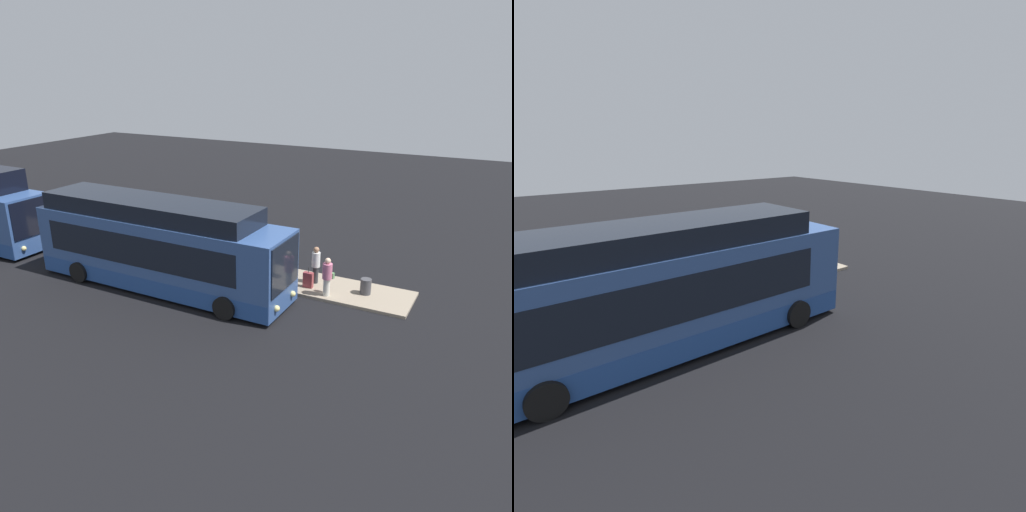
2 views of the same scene
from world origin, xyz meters
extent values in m
plane|color=black|center=(0.00, 0.00, 0.00)|extent=(80.00, 80.00, 0.00)
cube|color=gray|center=(0.00, 2.82, 0.06)|extent=(20.00, 2.44, 0.12)
cube|color=#33518C|center=(0.18, -0.19, 1.61)|extent=(11.35, 2.57, 2.91)
cube|color=#23478C|center=(0.18, -0.19, 0.51)|extent=(11.29, 2.59, 0.70)
cube|color=black|center=(-0.11, -0.19, 1.96)|extent=(9.31, 2.60, 1.28)
cube|color=black|center=(5.87, -0.19, 2.04)|extent=(0.06, 2.26, 1.86)
sphere|color=#F9E58C|center=(5.89, 0.51, 0.61)|extent=(0.24, 0.24, 0.24)
sphere|color=#F9E58C|center=(5.89, -0.90, 0.61)|extent=(0.24, 0.24, 0.24)
cylinder|color=black|center=(4.04, 1.09, 0.45)|extent=(0.91, 0.30, 0.91)
cylinder|color=black|center=(4.04, -1.48, 0.45)|extent=(0.91, 0.30, 0.91)
cylinder|color=black|center=(-3.34, 1.09, 0.45)|extent=(0.91, 0.30, 0.91)
cylinder|color=black|center=(-3.34, -1.48, 0.45)|extent=(0.91, 0.30, 0.91)
cube|color=black|center=(-0.28, -0.19, 3.42)|extent=(9.65, 2.36, 0.70)
cube|color=black|center=(-7.64, -0.19, 1.98)|extent=(0.06, 2.15, 1.80)
sphere|color=#F9E58C|center=(-7.62, 0.48, 0.62)|extent=(0.24, 0.24, 0.24)
sphere|color=#F9E58C|center=(-7.62, -0.87, 0.62)|extent=(0.24, 0.24, 0.24)
cylinder|color=black|center=(-9.47, 1.03, 0.48)|extent=(0.95, 0.30, 0.95)
cylinder|color=silver|center=(6.74, 1.97, 0.49)|extent=(0.32, 0.32, 0.74)
cylinder|color=#CC6B8C|center=(6.74, 1.97, 1.18)|extent=(0.45, 0.45, 0.64)
sphere|color=beige|center=(6.74, 1.97, 1.62)|extent=(0.24, 0.24, 0.24)
cube|color=#598C59|center=(6.79, 2.26, 0.91)|extent=(0.30, 0.19, 0.24)
cylinder|color=#2D2D33|center=(5.87, 2.95, 0.49)|extent=(0.31, 0.31, 0.74)
cylinder|color=silver|center=(5.87, 2.95, 1.18)|extent=(0.45, 0.45, 0.64)
sphere|color=#9E7051|center=(5.87, 2.95, 1.63)|extent=(0.24, 0.24, 0.24)
cube|color=maroon|center=(5.78, 2.38, 0.45)|extent=(0.41, 0.22, 0.66)
cylinder|color=black|center=(5.78, 2.38, 0.90)|extent=(0.02, 0.02, 0.24)
cylinder|color=#4C4C51|center=(-0.71, 2.14, 1.29)|extent=(0.10, 0.10, 2.33)
cube|color=beige|center=(-0.71, 2.14, 2.13)|extent=(0.04, 0.72, 0.54)
cylinder|color=#3F3F44|center=(8.09, 2.87, 0.45)|extent=(0.44, 0.44, 0.65)
camera|label=1|loc=(12.82, -15.54, 8.77)|focal=35.00mm
camera|label=2|loc=(-4.05, -10.44, 5.97)|focal=28.00mm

